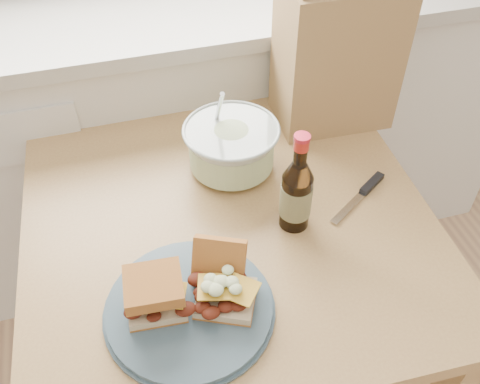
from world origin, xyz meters
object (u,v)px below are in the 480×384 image
object	(u,v)px
coleslaw_bowl	(231,148)
plate	(189,308)
paper_bag	(337,54)
beer_bottle	(296,193)
dining_table	(229,247)

from	to	relation	value
coleslaw_bowl	plate	bearing A→B (deg)	-116.56
coleslaw_bowl	paper_bag	distance (m)	0.36
plate	coleslaw_bowl	xyz separation A→B (m)	(0.19, 0.37, 0.05)
plate	paper_bag	xyz separation A→B (m)	(0.49, 0.50, 0.18)
coleslaw_bowl	beer_bottle	distance (m)	0.23
dining_table	beer_bottle	xyz separation A→B (m)	(0.13, -0.06, 0.20)
plate	paper_bag	world-z (taller)	paper_bag
coleslaw_bowl	paper_bag	bearing A→B (deg)	22.66
dining_table	coleslaw_bowl	world-z (taller)	coleslaw_bowl
coleslaw_bowl	dining_table	bearing A→B (deg)	-108.28
coleslaw_bowl	paper_bag	size ratio (longest dim) A/B	0.61
beer_bottle	dining_table	bearing A→B (deg)	159.54
dining_table	plate	bearing A→B (deg)	-119.20
dining_table	paper_bag	size ratio (longest dim) A/B	2.50
coleslaw_bowl	beer_bottle	world-z (taller)	beer_bottle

